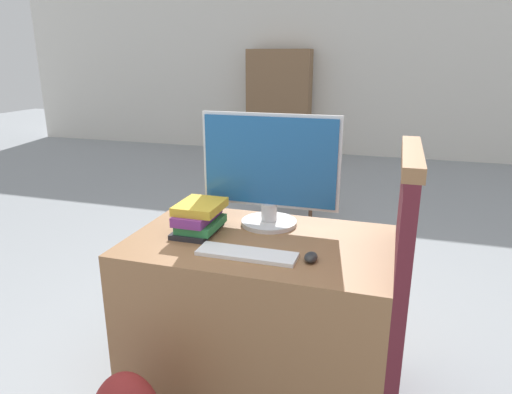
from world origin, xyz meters
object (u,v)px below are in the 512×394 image
at_px(mouse, 311,257).
at_px(far_chair, 298,164).
at_px(keyboard, 248,254).
at_px(monitor, 270,170).
at_px(book_stack, 199,217).

bearing_deg(mouse, far_chair, 102.94).
distance_m(mouse, far_chair, 2.86).
bearing_deg(keyboard, monitor, 92.28).
bearing_deg(monitor, keyboard, -87.72).
bearing_deg(keyboard, far_chair, 97.93).
relative_size(monitor, mouse, 7.91).
distance_m(keyboard, far_chair, 2.84).
xyz_separation_m(keyboard, mouse, (0.25, 0.03, 0.01)).
bearing_deg(monitor, mouse, -52.55).
height_order(monitor, book_stack, monitor).
xyz_separation_m(mouse, far_chair, (-0.64, 2.77, -0.28)).
bearing_deg(book_stack, monitor, 34.10).
relative_size(keyboard, far_chair, 0.47).
height_order(mouse, book_stack, book_stack).
distance_m(monitor, keyboard, 0.45).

